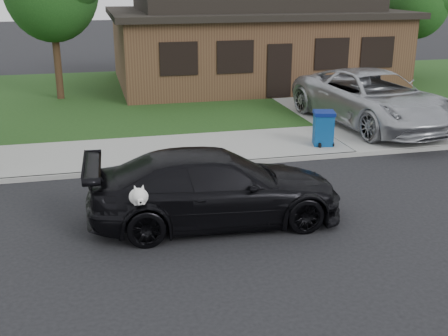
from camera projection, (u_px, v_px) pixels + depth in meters
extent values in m
plane|color=black|center=(266.00, 218.00, 11.59)|extent=(120.00, 120.00, 0.00)
cube|color=gray|center=(213.00, 148.00, 16.17)|extent=(60.00, 3.00, 0.12)
cube|color=gray|center=(226.00, 164.00, 14.79)|extent=(60.00, 0.12, 0.12)
cube|color=#193814|center=(172.00, 95.00, 23.53)|extent=(60.00, 13.00, 0.13)
cube|color=gray|center=(334.00, 102.00, 22.10)|extent=(4.50, 13.00, 0.14)
imported|color=black|center=(215.00, 187.00, 11.21)|extent=(5.17, 2.27, 1.48)
ellipsoid|color=white|center=(139.00, 197.00, 9.94)|extent=(0.34, 0.40, 0.30)
sphere|color=white|center=(140.00, 196.00, 9.69)|extent=(0.26, 0.26, 0.26)
cube|color=white|center=(140.00, 201.00, 9.59)|extent=(0.09, 0.12, 0.08)
sphere|color=black|center=(141.00, 202.00, 9.54)|extent=(0.04, 0.04, 0.04)
cone|color=white|center=(135.00, 188.00, 9.68)|extent=(0.11, 0.11, 0.14)
cone|color=white|center=(143.00, 187.00, 9.71)|extent=(0.11, 0.11, 0.14)
imported|color=#ADAFB4|center=(373.00, 98.00, 18.20)|extent=(3.77, 6.63, 1.74)
cube|color=navy|center=(323.00, 130.00, 16.16)|extent=(0.66, 0.66, 0.89)
cube|color=navy|center=(324.00, 113.00, 16.00)|extent=(0.72, 0.72, 0.10)
cylinder|color=black|center=(320.00, 145.00, 15.99)|extent=(0.08, 0.15, 0.14)
cylinder|color=black|center=(333.00, 144.00, 16.07)|extent=(0.08, 0.15, 0.14)
cube|color=#422B1C|center=(251.00, 49.00, 25.76)|extent=(12.00, 8.00, 3.00)
cube|color=black|center=(252.00, 12.00, 25.24)|extent=(12.60, 8.60, 0.25)
cube|color=black|center=(252.00, 0.00, 25.07)|extent=(10.00, 6.50, 0.80)
cube|color=black|center=(279.00, 71.00, 22.18)|extent=(1.00, 0.06, 2.10)
cube|color=black|center=(179.00, 59.00, 21.10)|extent=(1.30, 0.05, 1.10)
cube|color=black|center=(235.00, 57.00, 21.59)|extent=(1.30, 0.05, 1.10)
cube|color=black|center=(332.00, 54.00, 22.48)|extent=(1.30, 0.05, 1.10)
cube|color=black|center=(377.00, 52.00, 22.92)|extent=(1.30, 0.05, 1.10)
cylinder|color=#332114|center=(58.00, 67.00, 22.12)|extent=(0.28, 0.28, 2.48)
cylinder|color=#332114|center=(412.00, 56.00, 27.23)|extent=(0.28, 0.28, 2.03)
ellipsoid|color=#143811|center=(418.00, 2.00, 26.42)|extent=(3.00, 3.00, 3.45)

